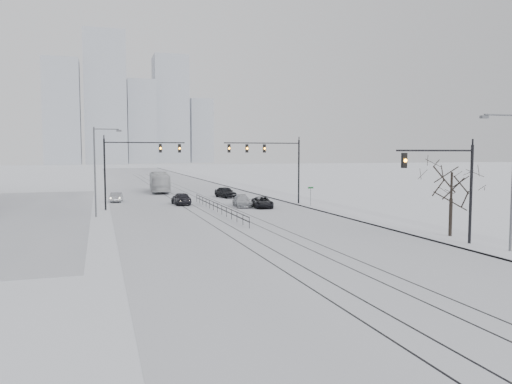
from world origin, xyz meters
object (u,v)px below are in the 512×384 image
(traffic_mast_near, at_px, (452,181))
(sedan_nb_front, at_px, (262,202))
(sedan_sb_inner, at_px, (181,199))
(sedan_nb_right, at_px, (242,201))
(box_truck, at_px, (159,182))
(bare_tree, at_px, (452,179))
(sedan_sb_outer, at_px, (117,197))
(sedan_nb_far, at_px, (226,192))

(traffic_mast_near, distance_m, sedan_nb_front, 27.65)
(sedan_sb_inner, bearing_deg, sedan_nb_right, 141.73)
(sedan_sb_inner, height_order, sedan_nb_right, sedan_sb_inner)
(sedan_nb_right, height_order, box_truck, box_truck)
(sedan_nb_front, bearing_deg, bare_tree, -64.68)
(sedan_nb_front, bearing_deg, sedan_sb_inner, 152.85)
(sedan_sb_inner, relative_size, sedan_nb_front, 0.99)
(bare_tree, relative_size, box_truck, 0.52)
(sedan_sb_outer, bearing_deg, bare_tree, 129.73)
(sedan_sb_inner, distance_m, sedan_nb_far, 10.93)
(bare_tree, xyz_separation_m, sedan_sb_inner, (-15.68, 30.14, -3.72))
(sedan_sb_inner, xyz_separation_m, sedan_nb_far, (7.61, 7.85, 0.00))
(sedan_sb_inner, distance_m, sedan_sb_outer, 9.63)
(traffic_mast_near, xyz_separation_m, box_truck, (-13.57, 53.72, -2.94))
(traffic_mast_near, distance_m, sedan_sb_outer, 44.52)
(sedan_sb_outer, height_order, sedan_nb_right, sedan_nb_right)
(sedan_sb_inner, relative_size, sedan_sb_outer, 1.17)
(traffic_mast_near, height_order, sedan_sb_outer, traffic_mast_near)
(sedan_sb_inner, height_order, sedan_sb_outer, sedan_sb_inner)
(sedan_nb_far, bearing_deg, sedan_nb_right, -106.12)
(sedan_sb_outer, bearing_deg, traffic_mast_near, 125.00)
(bare_tree, xyz_separation_m, sedan_nb_far, (-8.07, 37.99, -3.71))
(sedan_nb_front, xyz_separation_m, box_truck, (-8.85, 26.76, 0.98))
(sedan_sb_outer, bearing_deg, sedan_sb_inner, 148.34)
(sedan_sb_inner, bearing_deg, traffic_mast_near, 108.17)
(box_truck, bearing_deg, sedan_sb_outer, 67.05)
(sedan_sb_inner, relative_size, sedan_nb_far, 1.00)
(bare_tree, height_order, sedan_sb_outer, bare_tree)
(box_truck, bearing_deg, sedan_nb_front, 111.73)
(bare_tree, xyz_separation_m, sedan_nb_front, (-7.13, 23.95, -3.85))
(bare_tree, distance_m, sedan_sb_outer, 43.14)
(traffic_mast_near, relative_size, sedan_sb_outer, 1.81)
(sedan_sb_outer, distance_m, sedan_nb_right, 17.61)
(sedan_nb_right, xyz_separation_m, box_truck, (-6.87, 25.12, 0.95))
(sedan_nb_far, bearing_deg, bare_tree, -89.35)
(sedan_nb_far, height_order, box_truck, box_truck)
(traffic_mast_near, height_order, sedan_sb_inner, traffic_mast_near)
(box_truck, bearing_deg, traffic_mast_near, 107.61)
(traffic_mast_near, height_order, sedan_nb_right, traffic_mast_near)
(traffic_mast_near, height_order, box_truck, traffic_mast_near)
(traffic_mast_near, height_order, sedan_nb_far, traffic_mast_near)
(sedan_sb_inner, xyz_separation_m, sedan_nb_front, (8.55, -6.19, -0.14))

